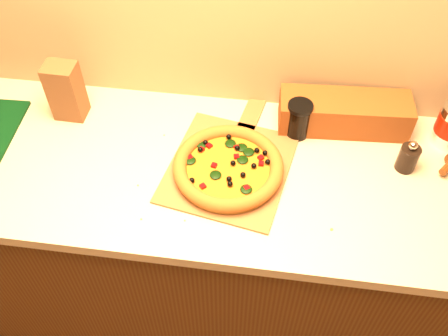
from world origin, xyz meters
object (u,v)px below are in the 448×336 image
dark_jar (299,119)px  pizza_peel (231,164)px  pizza (228,167)px  pepper_grinder (408,158)px

dark_jar → pizza_peel: bearing=-140.3°
pizza → dark_jar: dark_jar is taller
pizza → pepper_grinder: bearing=10.3°
dark_jar → pepper_grinder: bearing=-16.9°
pizza_peel → pepper_grinder: pepper_grinder is taller
pepper_grinder → dark_jar: bearing=163.1°
pepper_grinder → pizza_peel: bearing=-173.4°
dark_jar → pizza: bearing=-135.1°
pizza → pepper_grinder: size_ratio=2.93×
pepper_grinder → dark_jar: 0.36m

